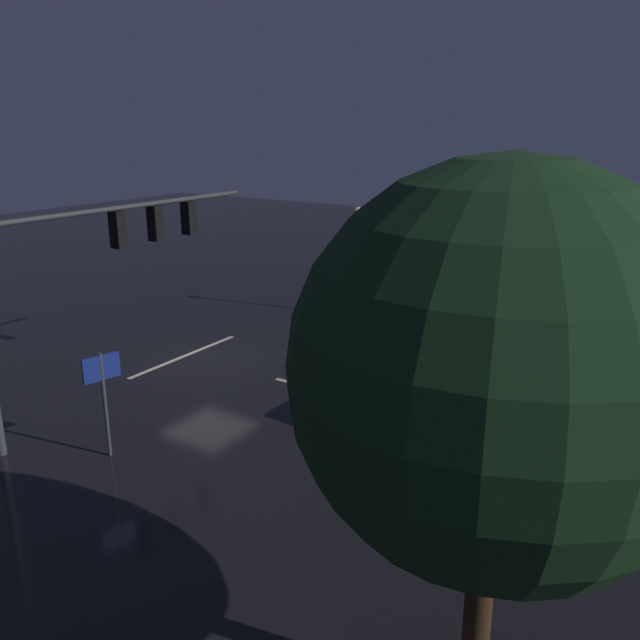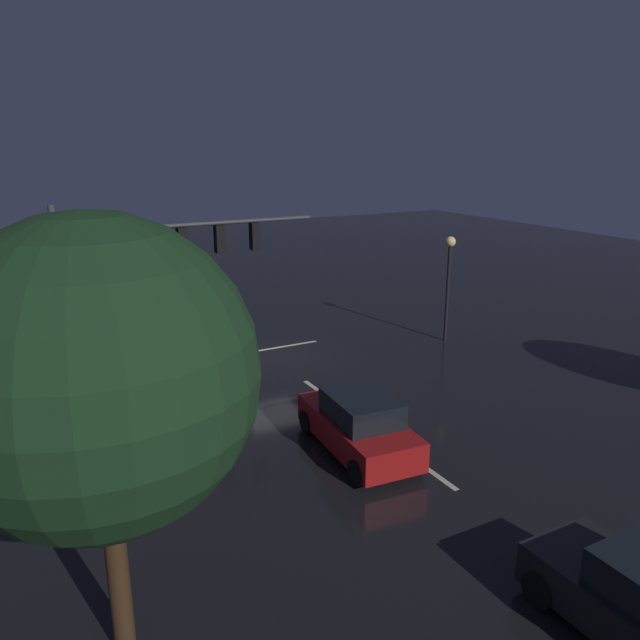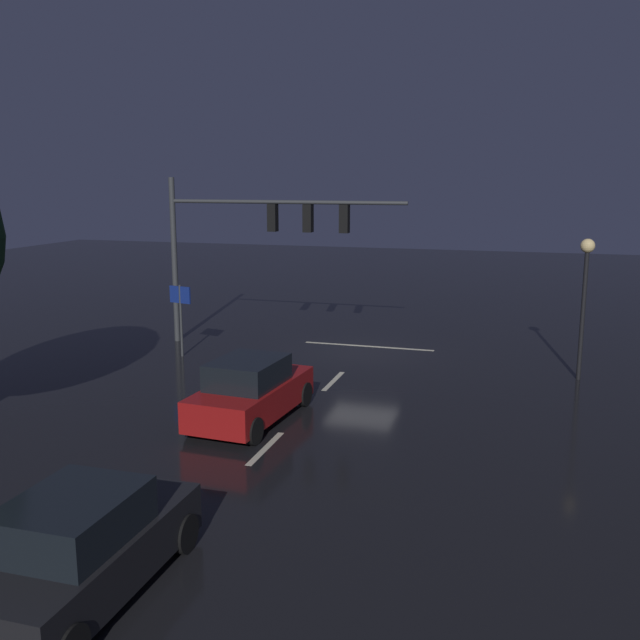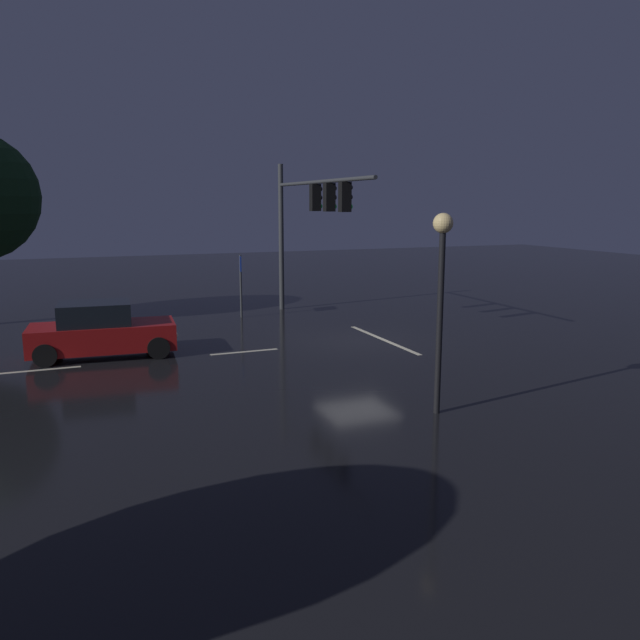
# 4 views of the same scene
# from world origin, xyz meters

# --- Properties ---
(ground_plane) EXTENTS (80.00, 80.00, 0.00)m
(ground_plane) POSITION_xyz_m (0.00, 0.00, 0.00)
(ground_plane) COLOR black
(traffic_signal_assembly) EXTENTS (9.16, 0.47, 6.34)m
(traffic_signal_assembly) POSITION_xyz_m (4.05, 0.20, 4.41)
(traffic_signal_assembly) COLOR #383A3D
(traffic_signal_assembly) RESTS_ON ground_plane
(lane_dash_far) EXTENTS (0.16, 2.20, 0.01)m
(lane_dash_far) POSITION_xyz_m (0.00, 4.00, 0.00)
(lane_dash_far) COLOR beige
(lane_dash_far) RESTS_ON ground_plane
(lane_dash_mid) EXTENTS (0.16, 2.20, 0.01)m
(lane_dash_mid) POSITION_xyz_m (0.00, 10.00, 0.00)
(lane_dash_mid) COLOR beige
(lane_dash_mid) RESTS_ON ground_plane
(stop_bar) EXTENTS (5.00, 0.16, 0.01)m
(stop_bar) POSITION_xyz_m (0.00, -0.98, 0.00)
(stop_bar) COLOR beige
(stop_bar) RESTS_ON ground_plane
(car_approaching) EXTENTS (2.19, 4.48, 1.70)m
(car_approaching) POSITION_xyz_m (1.08, 8.23, 0.80)
(car_approaching) COLOR maroon
(car_approaching) RESTS_ON ground_plane
(street_lamp_left_kerb) EXTENTS (0.44, 0.44, 4.47)m
(street_lamp_left_kerb) POSITION_xyz_m (-7.43, 1.55, 3.18)
(street_lamp_left_kerb) COLOR black
(street_lamp_left_kerb) RESTS_ON ground_plane
(route_sign) EXTENTS (0.89, 0.26, 2.59)m
(route_sign) POSITION_xyz_m (6.09, 2.45, 1.87)
(route_sign) COLOR #383A3D
(route_sign) RESTS_ON ground_plane
(tree_right_near) EXTENTS (4.89, 4.89, 7.37)m
(tree_right_near) POSITION_xyz_m (8.20, 12.22, 4.91)
(tree_right_near) COLOR #382314
(tree_right_near) RESTS_ON ground_plane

